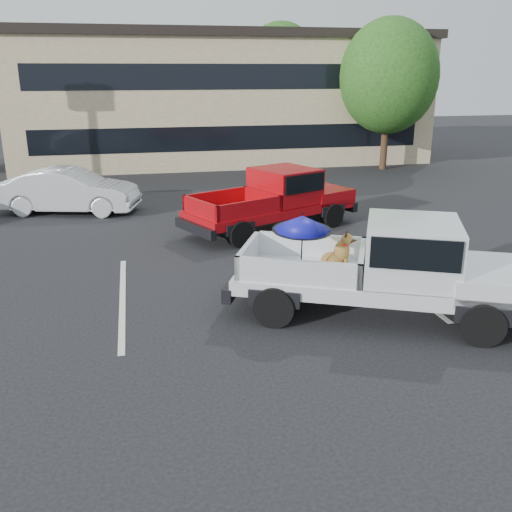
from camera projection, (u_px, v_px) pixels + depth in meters
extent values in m
plane|color=black|center=(289.00, 327.00, 10.48)|extent=(90.00, 90.00, 0.00)
cube|color=silver|center=(122.00, 299.00, 11.73)|extent=(0.12, 5.00, 0.01)
cube|color=silver|center=(393.00, 278.00, 12.93)|extent=(0.12, 5.00, 0.01)
cube|color=tan|center=(220.00, 100.00, 29.45)|extent=(20.00, 8.00, 6.00)
cube|color=black|center=(219.00, 36.00, 28.49)|extent=(20.40, 8.40, 0.40)
cube|color=black|center=(234.00, 138.00, 26.22)|extent=(18.00, 0.08, 1.10)
cube|color=black|center=(233.00, 77.00, 25.38)|extent=(18.00, 0.08, 1.10)
cylinder|color=#332114|center=(384.00, 140.00, 26.72)|extent=(0.32, 0.32, 2.73)
ellipsoid|color=#1F4313|center=(389.00, 76.00, 25.83)|extent=(4.46, 4.46, 5.13)
cylinder|color=#332114|center=(280.00, 124.00, 33.53)|extent=(0.32, 0.32, 2.86)
ellipsoid|color=#1F4313|center=(281.00, 71.00, 32.60)|extent=(4.68, 4.68, 5.38)
cylinder|color=black|center=(274.00, 306.00, 10.41)|extent=(0.81, 0.57, 0.76)
cylinder|color=black|center=(290.00, 273.00, 12.12)|extent=(0.81, 0.57, 0.76)
cylinder|color=black|center=(482.00, 324.00, 9.69)|extent=(0.81, 0.57, 0.76)
cylinder|color=black|center=(468.00, 286.00, 11.39)|extent=(0.81, 0.57, 0.76)
cube|color=silver|center=(379.00, 282.00, 10.80)|extent=(5.70, 3.97, 0.28)
cube|color=silver|center=(492.00, 279.00, 10.33)|extent=(2.16, 2.37, 0.46)
cube|color=black|center=(239.00, 279.00, 11.41)|extent=(0.97, 1.86, 0.28)
cube|color=silver|center=(412.00, 250.00, 10.48)|extent=(2.26, 2.36, 1.05)
cube|color=black|center=(413.00, 239.00, 10.42)|extent=(2.17, 2.39, 0.55)
cube|color=black|center=(303.00, 273.00, 11.08)|extent=(2.85, 2.63, 0.10)
cube|color=silver|center=(309.00, 246.00, 11.79)|extent=(2.14, 1.04, 0.50)
cube|color=silver|center=(297.00, 274.00, 10.17)|extent=(2.14, 1.04, 0.50)
cube|color=silver|center=(248.00, 255.00, 11.20)|extent=(0.85, 1.72, 0.50)
cube|color=silver|center=(362.00, 263.00, 10.76)|extent=(0.85, 1.72, 0.50)
ellipsoid|color=brown|center=(333.00, 260.00, 11.20)|extent=(0.60, 0.56, 0.32)
cylinder|color=brown|center=(346.00, 264.00, 11.09)|extent=(0.07, 0.07, 0.24)
cylinder|color=brown|center=(346.00, 261.00, 11.24)|extent=(0.07, 0.07, 0.24)
ellipsoid|color=brown|center=(342.00, 251.00, 11.11)|extent=(0.39, 0.37, 0.43)
cylinder|color=red|center=(343.00, 244.00, 11.06)|extent=(0.21, 0.21, 0.04)
sphere|color=brown|center=(347.00, 239.00, 11.02)|extent=(0.23, 0.23, 0.23)
cone|color=black|center=(354.00, 241.00, 11.00)|extent=(0.19, 0.17, 0.11)
cone|color=black|center=(346.00, 234.00, 10.93)|extent=(0.08, 0.08, 0.12)
cone|color=black|center=(347.00, 232.00, 11.04)|extent=(0.08, 0.08, 0.12)
cylinder|color=brown|center=(323.00, 264.00, 11.27)|extent=(0.28, 0.05, 0.10)
cylinder|color=black|center=(302.00, 252.00, 10.51)|extent=(0.02, 0.10, 1.05)
cone|color=#13129F|center=(302.00, 223.00, 10.34)|extent=(1.10, 1.12, 0.36)
cylinder|color=black|center=(303.00, 214.00, 10.29)|extent=(0.02, 0.02, 0.10)
cylinder|color=black|center=(302.00, 230.00, 10.38)|extent=(1.10, 1.10, 0.09)
cylinder|color=black|center=(240.00, 234.00, 15.06)|extent=(0.76, 0.54, 0.72)
cylinder|color=black|center=(205.00, 221.00, 16.37)|extent=(0.76, 0.54, 0.72)
cylinder|color=black|center=(332.00, 215.00, 17.00)|extent=(0.76, 0.54, 0.72)
cylinder|color=black|center=(294.00, 205.00, 18.32)|extent=(0.76, 0.54, 0.72)
cube|color=#A4090E|center=(271.00, 209.00, 16.63)|extent=(5.36, 3.78, 0.26)
cube|color=#A4090E|center=(318.00, 194.00, 17.65)|extent=(2.04, 2.23, 0.43)
cube|color=black|center=(334.00, 202.00, 18.16)|extent=(0.95, 1.75, 0.28)
cube|color=black|center=(195.00, 228.00, 15.20)|extent=(0.93, 1.74, 0.26)
cube|color=#A4090E|center=(285.00, 185.00, 16.73)|extent=(2.14, 2.23, 0.99)
cube|color=black|center=(285.00, 179.00, 16.67)|extent=(2.05, 2.25, 0.52)
cube|color=black|center=(232.00, 214.00, 15.83)|extent=(2.69, 2.48, 0.09)
cube|color=#A4090E|center=(216.00, 199.00, 16.36)|extent=(2.00, 1.00, 0.47)
cube|color=#A4090E|center=(250.00, 209.00, 15.12)|extent=(2.00, 1.00, 0.47)
cube|color=#A4090E|center=(200.00, 209.00, 15.15)|extent=(0.82, 1.61, 0.47)
cube|color=#A4090E|center=(262.00, 199.00, 16.34)|extent=(0.82, 1.61, 0.47)
imported|color=silver|center=(70.00, 191.00, 18.64)|extent=(4.65, 2.63, 1.45)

